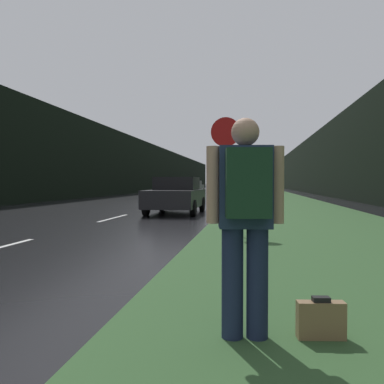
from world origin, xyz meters
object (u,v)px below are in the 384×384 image
(car_passing_near, at_px, (176,195))
(car_passing_far, at_px, (218,189))
(suitcase, at_px, (321,321))
(car_oncoming, at_px, (194,187))
(stop_sign, at_px, (225,161))
(hitchhiker_with_backpack, at_px, (246,214))
(delivery_truck, at_px, (222,180))

(car_passing_near, height_order, car_passing_far, car_passing_near)
(suitcase, height_order, car_passing_near, car_passing_near)
(car_passing_near, relative_size, car_oncoming, 0.99)
(stop_sign, xyz_separation_m, hitchhiker_with_backpack, (0.59, -6.97, -0.80))
(suitcase, bearing_deg, stop_sign, 92.83)
(car_passing_near, xyz_separation_m, car_passing_far, (-0.00, 21.81, -0.08))
(hitchhiker_with_backpack, height_order, car_passing_far, hitchhiker_with_backpack)
(car_passing_near, bearing_deg, hitchhiker_with_backpack, 102.77)
(stop_sign, bearing_deg, delivery_truck, 94.02)
(suitcase, xyz_separation_m, delivery_truck, (-7.22, 92.49, 1.72))
(suitcase, distance_m, delivery_truck, 92.79)
(hitchhiker_with_backpack, distance_m, car_passing_far, 35.27)
(stop_sign, distance_m, delivery_truck, 85.83)
(car_passing_far, relative_size, car_oncoming, 0.90)
(stop_sign, distance_m, car_passing_far, 28.30)
(hitchhiker_with_backpack, relative_size, car_oncoming, 0.39)
(suitcase, xyz_separation_m, car_passing_far, (-3.62, 35.04, 0.51))
(hitchhiker_with_backpack, distance_m, car_passing_near, 13.68)
(hitchhiker_with_backpack, height_order, suitcase, hitchhiker_with_backpack)
(car_passing_near, bearing_deg, suitcase, 105.32)
(suitcase, height_order, car_oncoming, car_oncoming)
(hitchhiker_with_backpack, bearing_deg, delivery_truck, 87.06)
(stop_sign, height_order, suitcase, stop_sign)
(car_passing_far, bearing_deg, car_passing_near, 90.00)
(car_passing_far, distance_m, delivery_truck, 57.58)
(hitchhiker_with_backpack, relative_size, car_passing_near, 0.39)
(stop_sign, xyz_separation_m, car_oncoming, (-6.02, 37.57, -1.08))
(stop_sign, bearing_deg, car_oncoming, 99.11)
(car_oncoming, bearing_deg, car_passing_far, -69.09)
(car_passing_far, xyz_separation_m, delivery_truck, (-3.59, 57.45, 1.21))
(suitcase, bearing_deg, hitchhiker_with_backpack, -177.42)
(stop_sign, distance_m, hitchhiker_with_backpack, 7.04)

